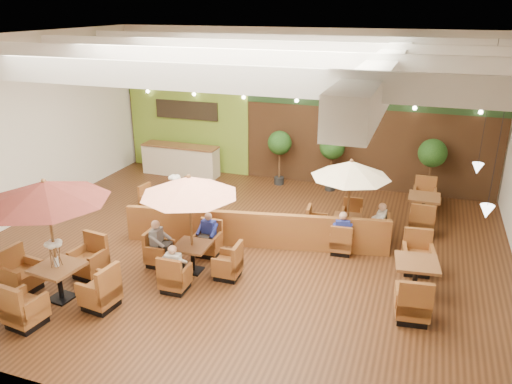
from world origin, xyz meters
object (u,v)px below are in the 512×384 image
at_px(table_5, 423,209).
at_px(topiary_0, 280,145).
at_px(table_4, 415,278).
at_px(topiary_1, 332,149).
at_px(service_counter, 181,160).
at_px(diner_3, 342,228).
at_px(topiary_2, 432,156).
at_px(table_0, 50,221).
at_px(diner_4, 379,219).
at_px(table_2, 350,185).
at_px(booth_divider, 255,230).
at_px(table_3, 170,201).
at_px(diner_0, 174,262).
at_px(diner_2, 158,239).
at_px(table_1, 190,207).
at_px(diner_1, 208,230).

xyz_separation_m(table_5, topiary_0, (-5.11, 1.72, 1.10)).
height_order(table_4, topiary_1, topiary_1).
bearing_deg(service_counter, diner_3, -32.32).
distance_m(table_4, topiary_2, 6.23).
bearing_deg(table_0, diner_4, 45.45).
distance_m(table_2, topiary_1, 4.00).
bearing_deg(booth_divider, table_3, 148.25).
bearing_deg(topiary_2, diner_0, -124.60).
bearing_deg(diner_2, booth_divider, 127.87).
bearing_deg(diner_4, diner_3, 139.61).
bearing_deg(table_5, diner_4, -117.87).
bearing_deg(diner_2, service_counter, -161.76).
bearing_deg(booth_divider, table_2, 17.72).
bearing_deg(table_3, topiary_2, 32.88).
xyz_separation_m(diner_0, diner_3, (3.30, 3.12, 0.01)).
bearing_deg(table_3, diner_3, -2.24).
xyz_separation_m(table_1, topiary_0, (0.16, 6.85, -0.25)).
relative_size(table_5, diner_2, 3.49).
relative_size(table_2, table_5, 0.87).
bearing_deg(topiary_1, table_0, -115.83).
height_order(service_counter, table_4, service_counter).
distance_m(topiary_0, diner_3, 5.67).
distance_m(topiary_0, diner_2, 6.98).
xyz_separation_m(booth_divider, table_5, (4.26, 3.34, -0.11)).
relative_size(table_3, topiary_1, 1.18).
bearing_deg(table_4, diner_1, 170.69).
xyz_separation_m(table_5, diner_3, (-1.97, -2.94, 0.35)).
distance_m(diner_1, diner_3, 3.53).
relative_size(table_1, table_3, 1.06).
xyz_separation_m(table_0, table_5, (7.53, 7.23, -1.54)).
bearing_deg(topiary_0, table_2, -50.45).
distance_m(table_1, table_3, 4.00).
xyz_separation_m(table_2, diner_0, (-3.30, -3.98, -0.91)).
xyz_separation_m(topiary_1, topiary_2, (3.30, 0.00, 0.09)).
bearing_deg(diner_4, table_3, 94.86).
distance_m(booth_divider, table_5, 5.42).
xyz_separation_m(table_4, table_5, (0.03, 4.39, -0.01)).
relative_size(table_3, topiary_0, 1.20).
distance_m(table_5, diner_2, 8.05).
relative_size(service_counter, table_1, 1.18).
relative_size(topiary_1, diner_3, 2.72).
xyz_separation_m(table_4, topiary_2, (0.12, 6.11, 1.20)).
xyz_separation_m(table_2, topiary_0, (-3.14, 3.80, -0.14)).
relative_size(diner_0, diner_2, 0.93).
bearing_deg(diner_4, booth_divider, 116.42).
bearing_deg(table_2, table_1, -142.50).
distance_m(table_4, diner_0, 5.51).
height_order(booth_divider, table_1, table_1).
distance_m(table_2, diner_2, 5.29).
height_order(table_0, table_2, table_0).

